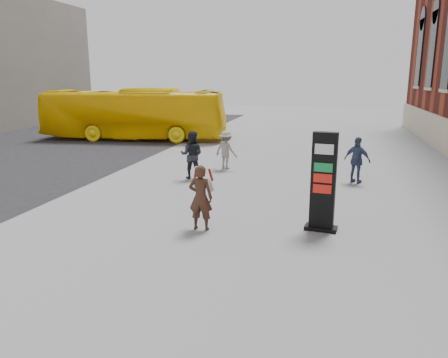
% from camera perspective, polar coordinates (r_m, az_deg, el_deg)
% --- Properties ---
extents(ground, '(100.00, 100.00, 0.00)m').
position_cam_1_polar(ground, '(11.18, -6.06, -7.28)').
color(ground, '#9E9EA3').
extents(info_pylon, '(0.87, 0.51, 2.56)m').
position_cam_1_polar(info_pylon, '(11.39, 12.84, -0.42)').
color(info_pylon, black).
rests_on(info_pylon, ground).
extents(woman, '(0.65, 0.58, 1.72)m').
position_cam_1_polar(woman, '(11.28, -3.06, -2.32)').
color(woman, '#3F2217').
rests_on(woman, ground).
extents(bus, '(11.69, 3.84, 3.20)m').
position_cam_1_polar(bus, '(28.23, -11.71, 8.30)').
color(bus, yellow).
rests_on(bus, road).
extents(pedestrian_a, '(0.97, 0.80, 1.86)m').
position_cam_1_polar(pedestrian_a, '(17.04, -4.23, 3.16)').
color(pedestrian_a, '#202229').
rests_on(pedestrian_a, ground).
extents(pedestrian_b, '(1.21, 0.97, 1.64)m').
position_cam_1_polar(pedestrian_b, '(18.74, 0.28, 3.79)').
color(pedestrian_b, gray).
rests_on(pedestrian_b, ground).
extents(pedestrian_c, '(1.10, 0.86, 1.74)m').
position_cam_1_polar(pedestrian_c, '(16.99, 17.00, 2.37)').
color(pedestrian_c, '#384564').
rests_on(pedestrian_c, ground).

